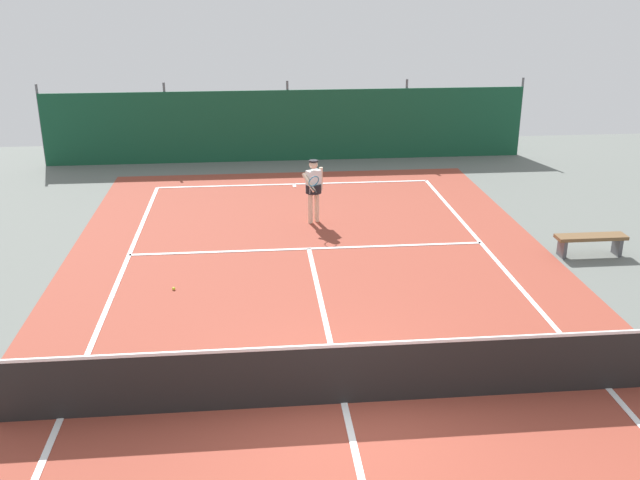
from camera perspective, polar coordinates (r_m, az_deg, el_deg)
ground_plane at (r=10.89m, az=1.93°, el=-12.91°), size 36.00×36.00×0.00m
court_surface at (r=10.89m, az=1.93°, el=-12.90°), size 11.02×26.60×0.01m
tennis_net at (r=10.62m, az=1.96°, el=-10.61°), size 10.12×0.10×1.10m
back_fence at (r=25.05m, az=-2.62°, el=8.14°), size 16.30×0.98×2.70m
tennis_player at (r=18.09m, az=-0.51°, el=4.31°), size 0.56×0.83×1.64m
tennis_ball_near_player at (r=14.74m, az=-11.63°, el=-3.83°), size 0.07×0.07×0.07m
parked_car at (r=27.87m, az=-6.23°, el=9.67°), size 2.04×4.21×1.68m
courtside_bench at (r=17.19m, az=20.85°, el=-0.01°), size 1.60×0.40×0.49m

